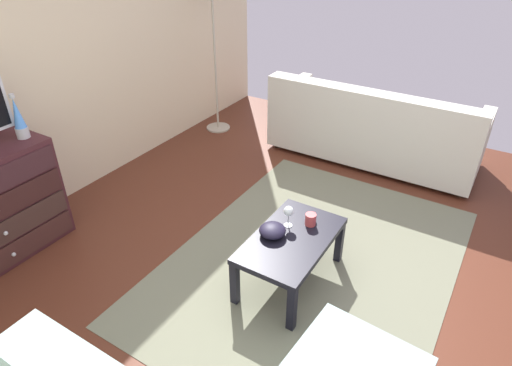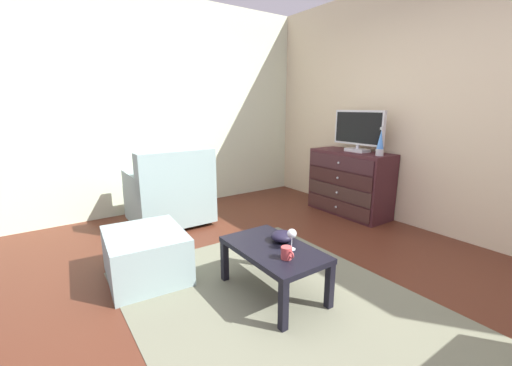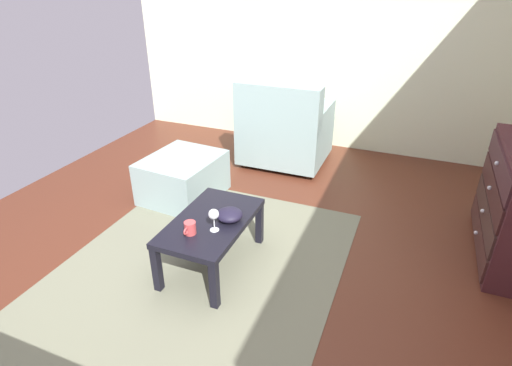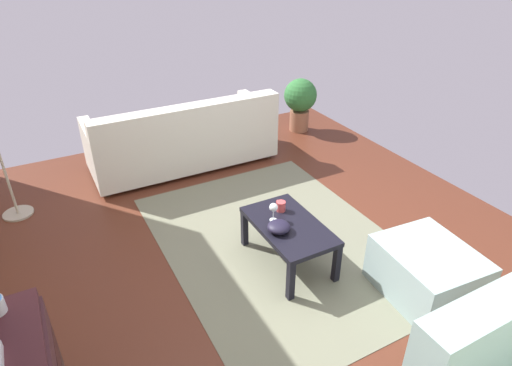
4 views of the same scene
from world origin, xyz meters
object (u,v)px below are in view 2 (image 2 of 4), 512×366
at_px(lava_lamp, 380,143).
at_px(ottoman, 146,255).
at_px(coffee_table, 273,254).
at_px(bowl_decorative, 282,236).
at_px(armchair, 171,195).
at_px(wine_glass, 292,234).
at_px(tv, 359,130).
at_px(mug, 287,253).
at_px(dresser, 350,183).

xyz_separation_m(lava_lamp, ottoman, (-0.29, -2.67, -0.78)).
height_order(lava_lamp, coffee_table, lava_lamp).
height_order(lava_lamp, bowl_decorative, lava_lamp).
relative_size(coffee_table, armchair, 0.88).
relative_size(lava_lamp, wine_glass, 2.10).
xyz_separation_m(tv, mug, (1.07, -2.06, -0.68)).
xyz_separation_m(dresser, ottoman, (0.14, -2.71, -0.22)).
distance_m(dresser, wine_glass, 2.18).
xyz_separation_m(dresser, armchair, (-0.92, -2.09, -0.05)).
bearing_deg(bowl_decorative, dresser, 115.44).
bearing_deg(coffee_table, dresser, 115.13).
distance_m(coffee_table, wine_glass, 0.22).
bearing_deg(tv, armchair, -115.00).
bearing_deg(mug, wine_glass, 126.93).
distance_m(lava_lamp, bowl_decorative, 1.97).
bearing_deg(wine_glass, dresser, 118.58).
relative_size(coffee_table, wine_glass, 5.14).
bearing_deg(dresser, bowl_decorative, -64.56).
bearing_deg(bowl_decorative, lava_lamp, 104.09).
xyz_separation_m(mug, ottoman, (-0.99, -0.67, -0.22)).
bearing_deg(lava_lamp, dresser, 174.23).
relative_size(bowl_decorative, armchair, 0.20).
xyz_separation_m(bowl_decorative, ottoman, (-0.75, -0.84, -0.22)).
bearing_deg(coffee_table, wine_glass, 37.97).
relative_size(tv, mug, 6.33).
relative_size(wine_glass, ottoman, 0.22).
height_order(dresser, armchair, armchair).
xyz_separation_m(lava_lamp, wine_glass, (0.61, -1.87, -0.48)).
bearing_deg(ottoman, bowl_decorative, 48.24).
distance_m(mug, armchair, 2.06).
distance_m(wine_glass, armchair, 1.98).
relative_size(tv, lava_lamp, 2.19).
relative_size(lava_lamp, armchair, 0.36).
relative_size(tv, bowl_decorative, 4.00).
bearing_deg(ottoman, tv, 91.70).
relative_size(dresser, bowl_decorative, 5.90).
bearing_deg(lava_lamp, mug, -70.54).
height_order(mug, ottoman, mug).
bearing_deg(bowl_decorative, ottoman, -131.76).
relative_size(dresser, coffee_table, 1.32).
relative_size(armchair, ottoman, 1.32).
bearing_deg(armchair, dresser, 66.15).
xyz_separation_m(tv, wine_glass, (0.98, -1.93, -0.61)).
height_order(tv, bowl_decorative, tv).
bearing_deg(armchair, ottoman, -30.13).
bearing_deg(bowl_decorative, tv, 113.62).
height_order(coffee_table, wine_glass, wine_glass).
bearing_deg(bowl_decorative, mug, -33.86).
bearing_deg(coffee_table, tv, 113.42).
bearing_deg(armchair, tv, 65.00).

